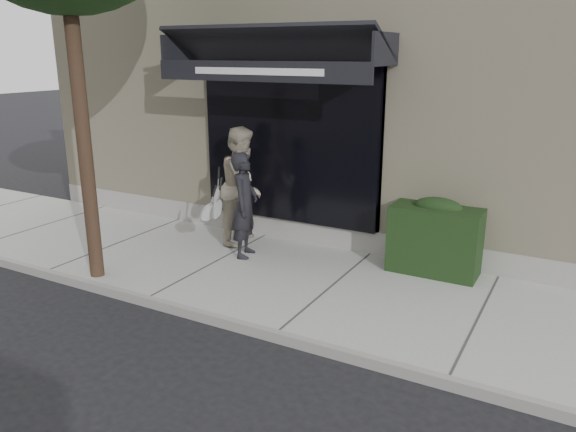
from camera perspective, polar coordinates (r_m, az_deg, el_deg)
The scene contains 7 objects.
ground at distance 8.02m, azimuth 4.45°, elevation -7.88°, with size 80.00×80.00×0.00m, color black.
sidewalk at distance 8.00m, azimuth 4.46°, elevation -7.49°, with size 20.00×3.00×0.12m, color #979692.
curb at distance 6.75m, azimuth -1.14°, elevation -12.10°, with size 20.00×0.10×0.14m, color gray.
building_facade at distance 12.03m, azimuth 14.85°, elevation 13.21°, with size 14.30×8.04×5.64m.
hedge at distance 8.57m, azimuth 14.78°, elevation -2.07°, with size 1.30×0.70×1.14m.
pedestrian_front at distance 8.87m, azimuth -4.47°, elevation 1.10°, with size 0.81×0.92×1.68m.
pedestrian_back at distance 9.50m, azimuth -4.59°, elevation 3.09°, with size 0.91×1.09×1.99m.
Camera 1 is at (2.98, -6.68, 3.29)m, focal length 35.00 mm.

